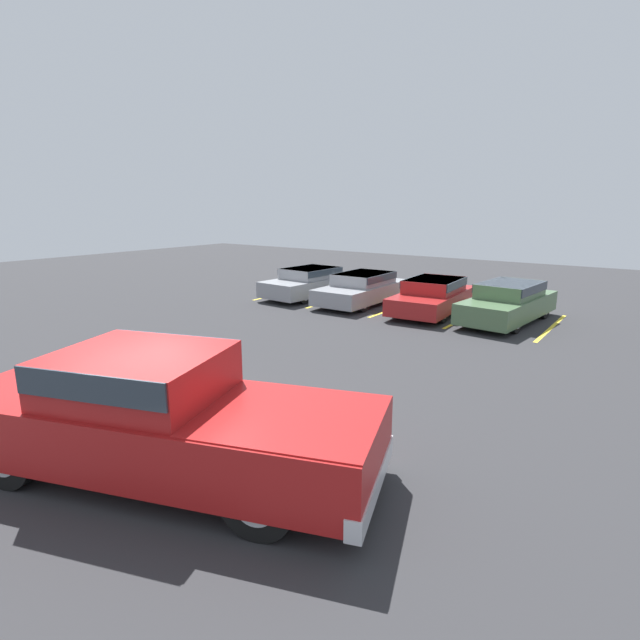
# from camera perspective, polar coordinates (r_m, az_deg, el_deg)

# --- Properties ---
(ground_plane) EXTENTS (60.00, 60.00, 0.00)m
(ground_plane) POSITION_cam_1_polar(r_m,az_deg,el_deg) (8.60, -18.34, -13.58)
(ground_plane) COLOR #2D2D30
(stall_stripe_a) EXTENTS (0.12, 4.24, 0.01)m
(stall_stripe_a) POSITION_cam_1_polar(r_m,az_deg,el_deg) (21.71, -3.84, 3.13)
(stall_stripe_a) COLOR yellow
(stall_stripe_a) RESTS_ON ground_plane
(stall_stripe_b) EXTENTS (0.12, 4.24, 0.01)m
(stall_stripe_b) POSITION_cam_1_polar(r_m,az_deg,el_deg) (20.14, 2.05, 2.36)
(stall_stripe_b) COLOR yellow
(stall_stripe_b) RESTS_ON ground_plane
(stall_stripe_c) EXTENTS (0.12, 4.24, 0.01)m
(stall_stripe_c) POSITION_cam_1_polar(r_m,az_deg,el_deg) (18.82, 8.83, 1.45)
(stall_stripe_c) COLOR yellow
(stall_stripe_c) RESTS_ON ground_plane
(stall_stripe_d) EXTENTS (0.12, 4.24, 0.01)m
(stall_stripe_d) POSITION_cam_1_polar(r_m,az_deg,el_deg) (17.81, 16.51, 0.39)
(stall_stripe_d) COLOR yellow
(stall_stripe_d) RESTS_ON ground_plane
(stall_stripe_e) EXTENTS (0.12, 4.24, 0.01)m
(stall_stripe_e) POSITION_cam_1_polar(r_m,az_deg,el_deg) (17.15, 24.93, -0.78)
(stall_stripe_e) COLOR yellow
(stall_stripe_e) RESTS_ON ground_plane
(pickup_truck) EXTENTS (6.49, 3.97, 1.80)m
(pickup_truck) POSITION_cam_1_polar(r_m,az_deg,el_deg) (7.39, -17.60, -10.33)
(pickup_truck) COLOR #A51919
(pickup_truck) RESTS_ON ground_plane
(parked_sedan_a) EXTENTS (2.09, 4.37, 1.21)m
(parked_sedan_a) POSITION_cam_1_polar(r_m,az_deg,el_deg) (20.58, -1.19, 4.41)
(parked_sedan_a) COLOR gray
(parked_sedan_a) RESTS_ON ground_plane
(parked_sedan_b) EXTENTS (1.85, 4.50, 1.19)m
(parked_sedan_b) POSITION_cam_1_polar(r_m,az_deg,el_deg) (19.27, 4.90, 3.75)
(parked_sedan_b) COLOR gray
(parked_sedan_b) RESTS_ON ground_plane
(parked_sedan_c) EXTENTS (2.08, 4.48, 1.21)m
(parked_sedan_c) POSITION_cam_1_polar(r_m,az_deg,el_deg) (17.98, 12.81, 2.84)
(parked_sedan_c) COLOR maroon
(parked_sedan_c) RESTS_ON ground_plane
(parked_sedan_d) EXTENTS (2.13, 4.66, 1.29)m
(parked_sedan_d) POSITION_cam_1_polar(r_m,az_deg,el_deg) (17.31, 20.74, 2.02)
(parked_sedan_d) COLOR #4C6B47
(parked_sedan_d) RESTS_ON ground_plane
(wheel_stop_curb) EXTENTS (1.66, 0.20, 0.14)m
(wheel_stop_curb) POSITION_cam_1_polar(r_m,az_deg,el_deg) (20.50, 18.00, 2.11)
(wheel_stop_curb) COLOR #B7B2A8
(wheel_stop_curb) RESTS_ON ground_plane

